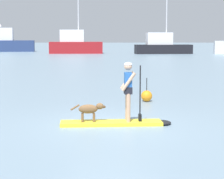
# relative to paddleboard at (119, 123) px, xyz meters

# --- Properties ---
(ground_plane) EXTENTS (400.00, 400.00, 0.00)m
(ground_plane) POSITION_rel_paddleboard_xyz_m (-0.22, -0.02, -0.05)
(ground_plane) COLOR gray
(paddleboard) EXTENTS (3.24, 0.89, 0.10)m
(paddleboard) POSITION_rel_paddleboard_xyz_m (0.00, 0.00, 0.00)
(paddleboard) COLOR yellow
(paddleboard) RESTS_ON ground_plane
(person_paddler) EXTENTS (0.62, 0.50, 1.70)m
(person_paddler) POSITION_rel_paddleboard_xyz_m (0.27, 0.02, 1.03)
(person_paddler) COLOR tan
(person_paddler) RESTS_ON paddleboard
(dog) EXTENTS (1.02, 0.27, 0.54)m
(dog) POSITION_rel_paddleboard_xyz_m (-0.84, -0.07, 0.41)
(dog) COLOR brown
(dog) RESTS_ON paddleboard
(moored_boat_center) EXTENTS (11.07, 4.60, 4.90)m
(moored_boat_center) POSITION_rel_paddleboard_xyz_m (-21.18, 62.67, 1.55)
(moored_boat_center) COLOR navy
(moored_boat_center) RESTS_ON ground_plane
(moored_boat_far_port) EXTENTS (8.61, 4.09, 9.83)m
(moored_boat_far_port) POSITION_rel_paddleboard_xyz_m (-7.25, 54.54, 1.37)
(moored_boat_far_port) COLOR maroon
(moored_boat_far_port) RESTS_ON ground_plane
(moored_boat_far_starboard) EXTENTS (9.02, 3.54, 11.12)m
(moored_boat_far_starboard) POSITION_rel_paddleboard_xyz_m (6.49, 53.18, 1.21)
(moored_boat_far_starboard) COLOR black
(moored_boat_far_starboard) RESTS_ON ground_plane
(marker_buoy) EXTENTS (0.44, 0.44, 0.94)m
(marker_buoy) POSITION_rel_paddleboard_xyz_m (1.07, 4.39, 0.17)
(marker_buoy) COLOR orange
(marker_buoy) RESTS_ON ground_plane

